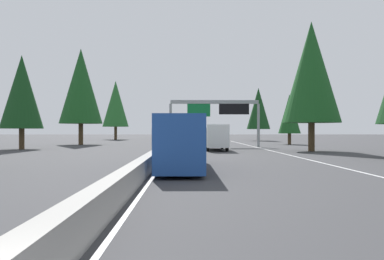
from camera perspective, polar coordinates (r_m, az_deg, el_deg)
The scene contains 16 objects.
ground_plane at distance 63.29m, azimuth -2.58°, elevation -2.16°, with size 320.00×320.00×0.00m, color #38383A.
median_barrier at distance 83.27m, azimuth -2.37°, elevation -1.35°, with size 180.00×0.56×0.90m, color gray.
shoulder_stripe_right at distance 73.89m, azimuth 6.63°, elevation -1.85°, with size 160.00×0.16×0.01m, color silver.
shoulder_stripe_median at distance 73.28m, azimuth -2.15°, elevation -1.87°, with size 160.00×0.16×0.01m, color silver.
sign_gantry_overhead at distance 53.80m, azimuth 3.56°, elevation 3.03°, with size 0.50×12.68×6.55m.
bus_mid_right at distance 23.32m, azimuth -1.67°, elevation -1.52°, with size 11.50×2.55×3.10m.
pickup_mid_left at distance 38.32m, azimuth -0.92°, elevation -2.15°, with size 5.60×2.00×1.86m.
box_truck_far_right at distance 44.86m, azimuth 3.51°, elevation -0.96°, with size 8.50×2.40×2.95m.
minivan_distant_b at distance 94.14m, azimuth 3.36°, elevation -0.90°, with size 5.00×1.95×1.69m.
sedan_far_center at distance 126.63m, azimuth -0.97°, elevation -0.81°, with size 4.40×1.80×1.47m.
conifer_right_near at distance 44.94m, azimuth 17.31°, elevation 8.21°, with size 6.35×6.35×14.42m.
conifer_right_mid at distance 65.41m, azimuth 14.27°, elevation 2.31°, with size 3.64×3.64×8.28m.
conifer_right_far at distance 87.84m, azimuth 9.84°, elevation 3.16°, with size 5.25×5.25×11.93m.
conifer_left_near at distance 51.58m, azimuth -23.97°, elevation 5.19°, with size 5.09×5.09×11.57m.
conifer_left_mid at distance 65.24m, azimuth -16.18°, elevation 6.28°, with size 6.88×6.88×15.64m.
conifer_left_far at distance 99.42m, azimuth -11.28°, elevation 3.83°, with size 6.56×6.56×14.90m.
Camera 1 is at (-3.22, -1.89, 2.31)m, focal length 35.90 mm.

